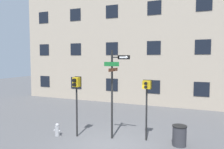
# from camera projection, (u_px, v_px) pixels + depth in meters

# --- Properties ---
(ground_plane) EXTENTS (60.00, 60.00, 0.00)m
(ground_plane) POSITION_uv_depth(u_px,v_px,m) (112.00, 146.00, 9.16)
(ground_plane) COLOR #515154
(building_facade) EXTENTS (24.00, 0.64, 11.89)m
(building_facade) POSITION_uv_depth(u_px,v_px,m) (155.00, 28.00, 16.66)
(building_facade) COLOR tan
(building_facade) RESTS_ON ground_plane
(street_sign_pole) EXTENTS (1.20, 1.04, 4.03)m
(street_sign_pole) POSITION_uv_depth(u_px,v_px,m) (113.00, 87.00, 9.81)
(street_sign_pole) COLOR black
(street_sign_pole) RESTS_ON ground_plane
(pedestrian_signal_left) EXTENTS (0.35, 0.40, 2.82)m
(pedestrian_signal_left) POSITION_uv_depth(u_px,v_px,m) (76.00, 90.00, 10.10)
(pedestrian_signal_left) COLOR black
(pedestrian_signal_left) RESTS_ON ground_plane
(pedestrian_signal_right) EXTENTS (0.41, 0.40, 2.71)m
(pedestrian_signal_right) POSITION_uv_depth(u_px,v_px,m) (147.00, 93.00, 9.61)
(pedestrian_signal_right) COLOR black
(pedestrian_signal_right) RESTS_ON ground_plane
(fire_hydrant) EXTENTS (0.37, 0.21, 0.60)m
(fire_hydrant) POSITION_uv_depth(u_px,v_px,m) (57.00, 130.00, 10.30)
(fire_hydrant) COLOR #A5A5A8
(fire_hydrant) RESTS_ON ground_plane
(trash_bin) EXTENTS (0.60, 0.60, 0.86)m
(trash_bin) POSITION_uv_depth(u_px,v_px,m) (179.00, 136.00, 9.13)
(trash_bin) COLOR #333338
(trash_bin) RESTS_ON ground_plane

